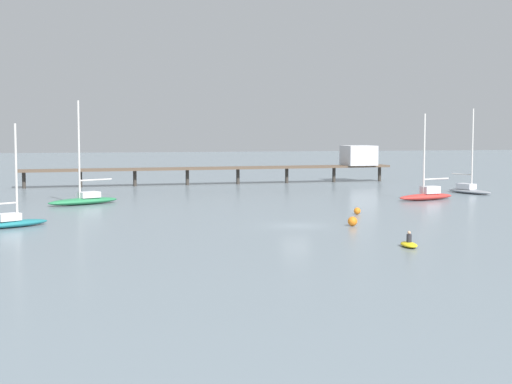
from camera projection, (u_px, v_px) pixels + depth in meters
The scene contains 9 objects.
ground_plane at pixel (296, 226), 66.68m from camera, with size 400.00×400.00×0.00m, color slate.
pier at pixel (290, 162), 117.45m from camera, with size 55.30×7.76×5.57m.
sailboat_red at pixel (427, 194), 90.15m from camera, with size 7.83×4.00×9.96m.
sailboat_teal at pixel (13, 220), 65.62m from camera, with size 6.01×4.76×8.73m.
sailboat_green at pixel (84, 198), 85.05m from camera, with size 8.27×5.90×11.28m.
sailboat_gray at pixel (469, 188), 99.21m from camera, with size 4.21×7.14×10.74m.
dinghy_yellow at pixel (409, 244), 54.83m from camera, with size 1.18×2.31×1.14m.
mooring_buoy_inner at pixel (353, 221), 66.48m from camera, with size 0.81×0.81×0.81m, color orange.
mooring_buoy_outer at pixel (357, 211), 75.35m from camera, with size 0.67×0.67×0.67m, color orange.
Camera 1 is at (-16.54, -64.21, 8.42)m, focal length 54.76 mm.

